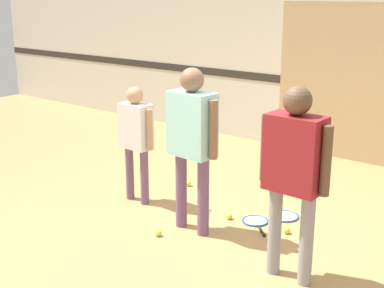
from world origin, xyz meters
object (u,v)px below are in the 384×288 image
object	(u,v)px
tennis_ball_stray_right	(287,231)
racket_spare_on_floor	(256,222)
person_instructor	(192,133)
person_student_right	(294,164)
racket_second_spare	(283,215)
tennis_ball_near_instructor	(158,233)
tennis_ball_stray_left	(189,183)
tennis_ball_by_spare_racket	(229,216)
person_student_left	(136,132)

from	to	relation	value
tennis_ball_stray_right	racket_spare_on_floor	bearing A→B (deg)	175.05
person_instructor	person_student_right	size ratio (longest dim) A/B	1.01
person_student_right	racket_second_spare	world-z (taller)	person_student_right
racket_spare_on_floor	racket_second_spare	xyz separation A→B (m)	(0.14, 0.32, 0.00)
racket_second_spare	tennis_ball_near_instructor	world-z (taller)	tennis_ball_near_instructor
tennis_ball_stray_left	tennis_ball_near_instructor	bearing A→B (deg)	-63.04
tennis_ball_near_instructor	tennis_ball_by_spare_racket	bearing A→B (deg)	67.89
racket_second_spare	tennis_ball_near_instructor	distance (m)	1.38
person_instructor	person_student_left	distance (m)	1.00
person_instructor	tennis_ball_stray_right	world-z (taller)	person_instructor
person_instructor	racket_spare_on_floor	xyz separation A→B (m)	(0.40, 0.54, -0.99)
racket_second_spare	tennis_ball_stray_right	distance (m)	0.43
tennis_ball_stray_left	person_student_left	bearing A→B (deg)	-101.41
person_student_right	tennis_ball_near_instructor	world-z (taller)	person_student_right
racket_spare_on_floor	tennis_ball_stray_left	xyz separation A→B (m)	(-1.22, 0.41, 0.02)
person_student_right	tennis_ball_by_spare_racket	bearing A→B (deg)	-31.39
tennis_ball_by_spare_racket	tennis_ball_stray_left	bearing A→B (deg)	152.05
person_student_right	racket_spare_on_floor	size ratio (longest dim) A/B	3.42
person_instructor	person_student_left	size ratio (longest dim) A/B	1.24
person_instructor	person_student_right	xyz separation A→B (m)	(1.20, -0.23, -0.01)
racket_second_spare	racket_spare_on_floor	bearing A→B (deg)	104.27
racket_second_spare	tennis_ball_by_spare_racket	world-z (taller)	tennis_ball_by_spare_racket
tennis_ball_by_spare_racket	tennis_ball_near_instructor	bearing A→B (deg)	-112.11
racket_second_spare	tennis_ball_stray_left	bearing A→B (deg)	34.84
tennis_ball_stray_right	tennis_ball_near_instructor	bearing A→B (deg)	-138.91
person_instructor	racket_spare_on_floor	bearing A→B (deg)	57.96
tennis_ball_by_spare_racket	tennis_ball_stray_left	world-z (taller)	same
tennis_ball_stray_left	person_instructor	bearing A→B (deg)	-49.49
person_student_left	racket_second_spare	world-z (taller)	person_student_left
tennis_ball_near_instructor	tennis_ball_stray_left	bearing A→B (deg)	116.96
tennis_ball_stray_left	tennis_ball_stray_right	bearing A→B (deg)	-15.38
person_instructor	tennis_ball_stray_left	bearing A→B (deg)	135.08
tennis_ball_by_spare_racket	tennis_ball_stray_left	xyz separation A→B (m)	(-0.96, 0.51, 0.00)
tennis_ball_by_spare_racket	tennis_ball_stray_right	bearing A→B (deg)	6.01
tennis_ball_stray_left	racket_second_spare	bearing A→B (deg)	-3.60
person_student_left	tennis_ball_stray_right	world-z (taller)	person_student_left
racket_second_spare	tennis_ball_by_spare_racket	distance (m)	0.59
tennis_ball_near_instructor	tennis_ball_stray_left	distance (m)	1.42
tennis_ball_near_instructor	person_instructor	bearing A→B (deg)	62.33
tennis_ball_stray_left	tennis_ball_by_spare_racket	bearing A→B (deg)	-27.95
racket_spare_on_floor	tennis_ball_stray_right	xyz separation A→B (m)	(0.38, -0.03, 0.02)
person_student_right	tennis_ball_stray_right	world-z (taller)	person_student_right
person_student_right	tennis_ball_stray_left	size ratio (longest dim) A/B	24.33
tennis_ball_near_instructor	tennis_ball_stray_left	xyz separation A→B (m)	(-0.65, 1.27, 0.00)
racket_spare_on_floor	tennis_ball_by_spare_racket	xyz separation A→B (m)	(-0.26, -0.10, 0.02)
racket_spare_on_floor	person_instructor	bearing A→B (deg)	-83.18
person_instructor	person_student_right	bearing A→B (deg)	-6.07
person_student_left	person_instructor	bearing A→B (deg)	-10.57
person_instructor	tennis_ball_near_instructor	distance (m)	1.03
person_student_right	racket_second_spare	distance (m)	1.61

